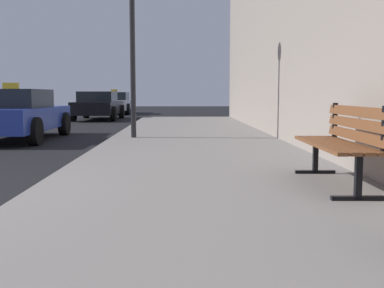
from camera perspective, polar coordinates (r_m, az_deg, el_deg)
name	(u,v)px	position (r m, az deg, el deg)	size (l,w,h in m)	color
sidewalk	(218,198)	(4.82, 3.21, -6.68)	(4.00, 32.00, 0.15)	gray
bench	(343,139)	(5.30, 18.15, 0.63)	(0.54, 1.74, 0.89)	brown
street_lamp	(132,8)	(10.94, -7.42, 16.35)	(0.36, 0.36, 4.30)	black
car_blue	(14,114)	(12.39, -21.09, 3.43)	(2.01, 4.15, 1.43)	#233899
car_black	(99,105)	(21.39, -11.47, 4.69)	(1.93, 4.39, 1.27)	black
car_white	(115,103)	(27.54, -9.52, 5.03)	(2.00, 4.40, 1.43)	white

